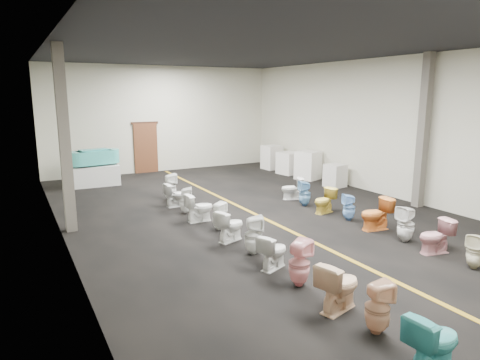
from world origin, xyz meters
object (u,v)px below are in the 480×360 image
Objects in this scene: appliance_crate_b at (308,165)px; appliance_crate_a at (335,176)px; toilet_right_4 at (406,224)px; toilet_right_8 at (305,193)px; toilet_left_3 at (299,263)px; toilet_right_3 at (436,237)px; toilet_left_1 at (378,308)px; toilet_right_7 at (325,201)px; display_table at (96,176)px; toilet_left_7 at (219,216)px; toilet_left_6 at (230,225)px; toilet_left_5 at (253,235)px; bathtub at (94,157)px; toilet_left_2 at (339,286)px; toilet_right_5 at (376,214)px; appliance_crate_d at (272,157)px; appliance_crate_c at (289,163)px; toilet_right_6 at (349,207)px; toilet_left_11 at (170,187)px; toilet_left_9 at (186,200)px; toilet_left_10 at (176,195)px; toilet_left_0 at (433,342)px; toilet_left_4 at (273,251)px; toilet_right_2 at (475,251)px; toilet_left_8 at (199,208)px; toilet_right_9 at (292,189)px.

appliance_crate_a is at bearing -90.00° from appliance_crate_b.
toilet_right_4 reaches higher than toilet_right_8.
toilet_right_8 is (3.41, 4.37, -0.03)m from toilet_left_3.
toilet_right_3 is (-2.56, -6.15, -0.04)m from appliance_crate_a.
toilet_right_4 is at bearing -42.25° from toilet_left_1.
display_table is at bearing -155.90° from toilet_right_7.
toilet_left_6 is at bearing 155.36° from toilet_left_7.
toilet_right_4 is 3.67m from toilet_right_8.
toilet_left_5 is at bearing -144.01° from appliance_crate_a.
bathtub reaches higher than toilet_left_7.
toilet_left_1 is 0.78m from toilet_left_2.
toilet_left_3 is 0.99× the size of toilet_right_4.
toilet_right_5 is at bearing -84.47° from toilet_left_3.
appliance_crate_d is 12.80m from toilet_left_2.
display_table is 1.95× the size of toilet_right_4.
appliance_crate_c is 6.07m from toilet_right_7.
toilet_right_6 is at bearing 19.95° from toilet_right_8.
toilet_right_5 is at bearing -142.27° from toilet_left_11.
toilet_right_7 is (-0.11, 0.88, -0.01)m from toilet_right_6.
toilet_left_9 is at bearing -18.58° from toilet_left_6.
appliance_crate_a is 8.54m from toilet_left_3.
appliance_crate_d is at bearing -56.24° from toilet_left_11.
appliance_crate_a is 6.05m from toilet_left_10.
toilet_left_0 is at bearing 178.84° from toilet_left_10.
toilet_left_4 is 0.82× the size of toilet_right_4.
toilet_left_2 reaches higher than toilet_right_3.
toilet_left_2 is 5.03m from toilet_right_6.
appliance_crate_b reaches higher than appliance_crate_c.
toilet_right_3 is (0.03, 0.91, 0.02)m from toilet_right_2.
toilet_left_0 is 1.72m from toilet_left_2.
toilet_left_4 is 5.31m from toilet_left_10.
display_table is 1.94× the size of toilet_left_11.
toilet_left_4 is at bearing -90.79° from bathtub.
toilet_right_3 is (3.52, -5.43, -0.00)m from toilet_left_9.
toilet_right_4 reaches higher than toilet_left_5.
toilet_left_2 reaches higher than toilet_right_7.
toilet_left_1 is at bearing -91.67° from toilet_right_2.
toilet_right_4 reaches higher than toilet_left_8.
toilet_right_3 is (3.46, -0.97, 0.02)m from toilet_left_4.
toilet_left_7 is (-5.90, -5.42, -0.10)m from appliance_crate_c.
toilet_right_7 is (-2.60, -5.48, -0.10)m from appliance_crate_c.
toilet_left_11 reaches higher than toilet_right_9.
toilet_right_9 is at bearing -25.02° from toilet_left_5.
appliance_crate_a reaches higher than toilet_right_7.
toilet_right_5 reaches higher than toilet_left_7.
display_table is 8.58m from toilet_right_7.
toilet_right_2 is at bearing -65.17° from toilet_left_1.
toilet_left_2 is 1.14× the size of toilet_right_2.
toilet_left_6 is 0.87× the size of toilet_right_4.
appliance_crate_b reaches higher than toilet_left_6.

